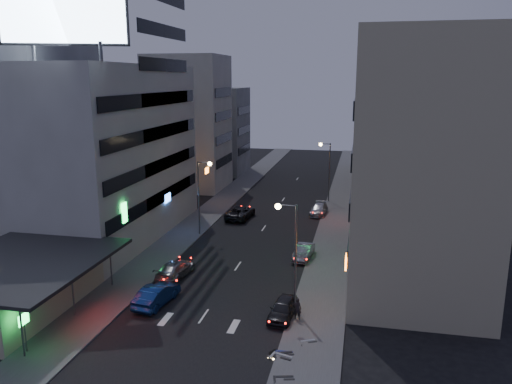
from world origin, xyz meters
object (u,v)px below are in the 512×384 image
(road_car_blue, at_px, (157,295))
(road_car_silver, at_px, (175,269))
(scooter_blue, at_px, (294,344))
(parked_car_right_mid, at_px, (304,252))
(parked_car_right_far, at_px, (319,209))
(scooter_silver_b, at_px, (315,332))
(scooter_silver_a, at_px, (294,348))
(scooter_black_b, at_px, (293,343))
(scooter_black_a, at_px, (294,367))
(parked_car_left, at_px, (240,212))
(parked_car_right_near, at_px, (283,309))
(person, at_px, (297,309))

(road_car_blue, height_order, road_car_silver, road_car_blue)
(road_car_blue, distance_m, scooter_blue, 11.98)
(parked_car_right_mid, xyz_separation_m, parked_car_right_far, (0.00, 15.95, -0.02))
(road_car_silver, height_order, scooter_silver_b, road_car_silver)
(road_car_blue, relative_size, scooter_silver_a, 2.43)
(road_car_silver, xyz_separation_m, scooter_silver_b, (12.78, -8.18, -0.08))
(scooter_black_b, distance_m, scooter_silver_b, 2.16)
(road_car_blue, distance_m, scooter_silver_b, 12.51)
(parked_car_right_mid, distance_m, scooter_black_a, 19.30)
(scooter_silver_a, xyz_separation_m, scooter_black_b, (-0.15, 0.66, -0.02))
(road_car_silver, bearing_deg, parked_car_left, -87.82)
(road_car_silver, bearing_deg, parked_car_right_far, -108.88)
(scooter_silver_b, bearing_deg, road_car_silver, 32.68)
(scooter_blue, relative_size, scooter_black_b, 0.89)
(parked_car_left, height_order, road_car_silver, parked_car_left)
(parked_car_right_near, distance_m, parked_car_left, 26.00)
(road_car_silver, height_order, scooter_black_a, road_car_silver)
(parked_car_left, distance_m, scooter_black_a, 33.22)
(parked_car_right_near, height_order, parked_car_right_far, parked_car_right_near)
(road_car_blue, xyz_separation_m, scooter_black_a, (11.41, -7.18, -0.12))
(road_car_silver, relative_size, scooter_silver_a, 2.52)
(parked_car_right_near, xyz_separation_m, parked_car_right_far, (0.00, 28.12, -0.03))
(road_car_silver, bearing_deg, person, 158.68)
(road_car_silver, height_order, person, person)
(scooter_black_a, bearing_deg, scooter_silver_b, -23.78)
(road_car_silver, xyz_separation_m, scooter_silver_a, (11.72, -10.63, 0.00))
(parked_car_right_near, bearing_deg, scooter_black_b, -68.40)
(parked_car_left, relative_size, parked_car_right_far, 1.21)
(parked_car_left, bearing_deg, scooter_blue, 115.02)
(parked_car_right_near, relative_size, scooter_black_a, 2.29)
(parked_car_left, xyz_separation_m, road_car_silver, (-1.09, -18.83, -0.06))
(parked_car_right_near, height_order, person, person)
(parked_car_left, height_order, scooter_black_a, parked_car_left)
(scooter_blue, xyz_separation_m, scooter_black_b, (-0.07, 0.03, 0.06))
(road_car_blue, bearing_deg, scooter_black_a, 155.17)
(parked_car_right_far, relative_size, person, 2.86)
(parked_car_right_near, distance_m, scooter_blue, 4.71)
(person, bearing_deg, road_car_blue, 2.76)
(scooter_black_b, bearing_deg, scooter_black_a, 170.63)
(scooter_blue, bearing_deg, scooter_silver_b, -34.70)
(parked_car_right_mid, distance_m, person, 12.42)
(parked_car_right_mid, relative_size, road_car_silver, 0.84)
(parked_car_right_near, height_order, scooter_silver_b, parked_car_right_near)
(scooter_black_a, bearing_deg, road_car_silver, 30.03)
(parked_car_left, distance_m, scooter_silver_b, 29.43)
(road_car_silver, distance_m, scooter_silver_b, 15.18)
(person, bearing_deg, parked_car_right_near, -6.31)
(parked_car_right_near, distance_m, parked_car_right_far, 28.12)
(scooter_black_a, distance_m, scooter_black_b, 2.61)
(person, height_order, scooter_black_b, person)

